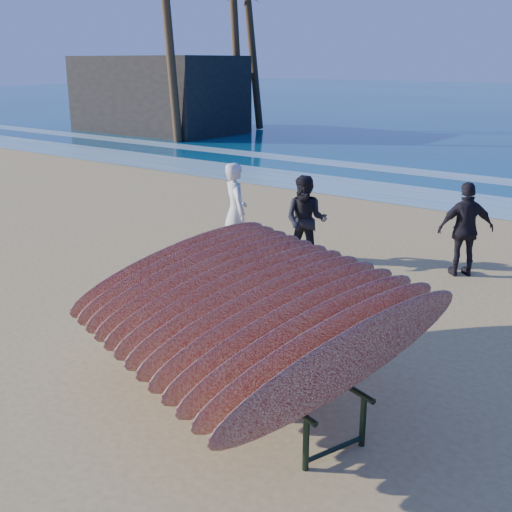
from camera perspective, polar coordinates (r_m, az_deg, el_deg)
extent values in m
plane|color=tan|center=(7.99, -3.55, -7.86)|extent=(120.00, 120.00, 0.00)
plane|color=white|center=(16.50, 20.01, 4.24)|extent=(160.00, 160.00, 0.00)
cylinder|color=black|center=(7.91, -9.01, -6.35)|extent=(0.06, 0.06, 0.50)
cylinder|color=black|center=(5.66, 4.46, -16.33)|extent=(0.06, 0.06, 0.50)
cylinder|color=black|center=(8.17, -4.87, -5.40)|extent=(0.06, 0.06, 0.50)
cylinder|color=black|center=(6.02, 9.48, -14.27)|extent=(0.06, 0.06, 0.50)
cylinder|color=black|center=(6.60, -3.55, -8.66)|extent=(3.06, 1.06, 0.06)
cylinder|color=black|center=(6.92, 1.13, -7.37)|extent=(3.06, 1.06, 0.06)
cylinder|color=black|center=(8.10, -6.86, -6.98)|extent=(0.25, 0.63, 0.04)
cylinder|color=black|center=(5.93, 7.00, -16.67)|extent=(0.25, 0.63, 0.04)
ellipsoid|color=#610607|center=(7.85, -7.32, -1.00)|extent=(0.94, 2.66, 1.19)
ellipsoid|color=#610607|center=(7.63, -6.44, -1.49)|extent=(0.94, 2.66, 1.19)
ellipsoid|color=#610607|center=(7.41, -5.51, -2.02)|extent=(0.94, 2.66, 1.19)
ellipsoid|color=#610607|center=(7.20, -4.52, -2.58)|extent=(0.94, 2.66, 1.19)
ellipsoid|color=#610607|center=(6.99, -3.48, -3.17)|extent=(0.94, 2.66, 1.19)
ellipsoid|color=#610607|center=(6.78, -2.36, -3.80)|extent=(0.94, 2.66, 1.19)
ellipsoid|color=#610607|center=(6.58, -1.18, -4.46)|extent=(0.94, 2.66, 1.19)
ellipsoid|color=#610607|center=(6.38, 0.09, -5.16)|extent=(0.94, 2.66, 1.19)
ellipsoid|color=#610607|center=(6.18, 1.43, -5.91)|extent=(0.94, 2.66, 1.19)
ellipsoid|color=#610607|center=(5.99, 2.87, -6.70)|extent=(0.94, 2.66, 1.19)
ellipsoid|color=#610607|center=(5.80, 4.41, -7.54)|extent=(0.94, 2.66, 1.19)
ellipsoid|color=#610607|center=(5.62, 6.05, -8.43)|extent=(0.94, 2.66, 1.19)
ellipsoid|color=#610607|center=(5.45, 7.81, -9.36)|extent=(0.94, 2.66, 1.19)
imported|color=silver|center=(11.18, -1.83, 4.00)|extent=(0.74, 0.68, 1.69)
imported|color=black|center=(10.87, 4.45, 3.15)|extent=(0.90, 0.81, 1.53)
imported|color=black|center=(10.80, 18.14, 2.26)|extent=(0.93, 0.86, 1.53)
cube|color=#2D2823|center=(32.44, -8.72, 14.01)|extent=(8.06, 4.48, 3.58)
cylinder|color=brown|center=(27.87, -7.76, 18.79)|extent=(0.36, 1.03, 8.63)
cylinder|color=brown|center=(32.87, -0.29, 17.47)|extent=(0.36, 1.50, 7.26)
cylinder|color=brown|center=(32.06, -1.86, 19.17)|extent=(0.36, 1.07, 9.18)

